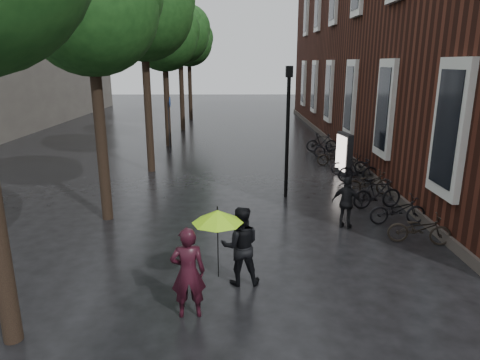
{
  "coord_description": "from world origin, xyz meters",
  "views": [
    {
      "loc": [
        -0.1,
        -5.47,
        4.67
      ],
      "look_at": [
        -0.02,
        5.45,
        1.66
      ],
      "focal_mm": 32.0,
      "sensor_mm": 36.0,
      "label": 1
    }
  ],
  "objects_px": {
    "parked_bicycles": "(355,171)",
    "lamp_post": "(288,120)",
    "person_black": "(240,246)",
    "pedestrian_walking": "(347,203)",
    "person_burgundy": "(188,273)",
    "ad_lightbox": "(344,154)"
  },
  "relations": [
    {
      "from": "parked_bicycles",
      "to": "lamp_post",
      "type": "height_order",
      "value": "lamp_post"
    },
    {
      "from": "parked_bicycles",
      "to": "lamp_post",
      "type": "relative_size",
      "value": 2.81
    },
    {
      "from": "person_black",
      "to": "pedestrian_walking",
      "type": "height_order",
      "value": "person_black"
    },
    {
      "from": "person_burgundy",
      "to": "person_black",
      "type": "distance_m",
      "value": 1.59
    },
    {
      "from": "person_burgundy",
      "to": "person_black",
      "type": "relative_size",
      "value": 1.02
    },
    {
      "from": "person_burgundy",
      "to": "pedestrian_walking",
      "type": "height_order",
      "value": "person_burgundy"
    },
    {
      "from": "person_black",
      "to": "pedestrian_walking",
      "type": "xyz_separation_m",
      "value": [
        3.1,
        3.22,
        -0.11
      ]
    },
    {
      "from": "pedestrian_walking",
      "to": "ad_lightbox",
      "type": "distance_m",
      "value": 6.24
    },
    {
      "from": "person_burgundy",
      "to": "ad_lightbox",
      "type": "height_order",
      "value": "ad_lightbox"
    },
    {
      "from": "person_black",
      "to": "lamp_post",
      "type": "relative_size",
      "value": 0.38
    },
    {
      "from": "parked_bicycles",
      "to": "ad_lightbox",
      "type": "height_order",
      "value": "ad_lightbox"
    },
    {
      "from": "pedestrian_walking",
      "to": "ad_lightbox",
      "type": "relative_size",
      "value": 0.84
    },
    {
      "from": "person_black",
      "to": "parked_bicycles",
      "type": "relative_size",
      "value": 0.14
    },
    {
      "from": "pedestrian_walking",
      "to": "lamp_post",
      "type": "xyz_separation_m",
      "value": [
        -1.42,
        3.0,
        2.01
      ]
    },
    {
      "from": "person_black",
      "to": "parked_bicycles",
      "type": "bearing_deg",
      "value": -123.6
    },
    {
      "from": "person_black",
      "to": "pedestrian_walking",
      "type": "distance_m",
      "value": 4.47
    },
    {
      "from": "pedestrian_walking",
      "to": "parked_bicycles",
      "type": "relative_size",
      "value": 0.12
    },
    {
      "from": "person_black",
      "to": "ad_lightbox",
      "type": "bearing_deg",
      "value": -119.3
    },
    {
      "from": "person_burgundy",
      "to": "parked_bicycles",
      "type": "bearing_deg",
      "value": -128.0
    },
    {
      "from": "parked_bicycles",
      "to": "person_burgundy",
      "type": "bearing_deg",
      "value": -121.22
    },
    {
      "from": "ad_lightbox",
      "to": "person_burgundy",
      "type": "bearing_deg",
      "value": -126.25
    },
    {
      "from": "parked_bicycles",
      "to": "pedestrian_walking",
      "type": "bearing_deg",
      "value": -107.84
    }
  ]
}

